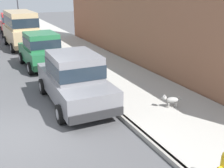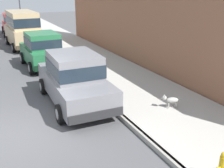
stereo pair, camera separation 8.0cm
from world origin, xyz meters
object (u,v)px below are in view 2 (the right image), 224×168
at_px(car_red_sedan, 14,24).
at_px(fire_hydrant, 222,168).
at_px(dog_grey, 171,100).
at_px(car_tan_van, 23,28).
at_px(car_green_hatchback, 42,49).
at_px(car_grey_sedan, 74,78).

bearing_deg(car_red_sedan, fire_hydrant, -86.18).
bearing_deg(fire_hydrant, dog_grey, 69.58).
bearing_deg(car_tan_van, car_red_sedan, 89.50).
relative_size(car_red_sedan, fire_hydrant, 6.41).
distance_m(car_green_hatchback, dog_grey, 8.06).
bearing_deg(car_red_sedan, dog_grey, -81.50).
height_order(car_grey_sedan, car_green_hatchback, car_grey_sedan).
distance_m(car_green_hatchback, fire_hydrant, 11.26).
distance_m(car_green_hatchback, car_red_sedan, 11.67).
relative_size(car_tan_van, fire_hydrant, 6.85).
height_order(car_grey_sedan, dog_grey, car_grey_sedan).
distance_m(dog_grey, fire_hydrant, 3.86).
bearing_deg(fire_hydrant, car_grey_sedan, 103.95).
bearing_deg(car_grey_sedan, car_red_sedan, 90.33).
xyz_separation_m(car_tan_van, fire_hydrant, (1.58, -17.00, -0.92)).
xyz_separation_m(car_tan_van, car_red_sedan, (0.05, 5.82, -0.41)).
distance_m(car_red_sedan, dog_grey, 19.43).
xyz_separation_m(car_grey_sedan, car_green_hatchback, (-0.03, 5.41, -0.01)).
height_order(car_tan_van, fire_hydrant, car_tan_van).
bearing_deg(car_grey_sedan, dog_grey, -37.55).
xyz_separation_m(car_green_hatchback, dog_grey, (2.80, -7.54, -0.55)).
relative_size(car_green_hatchback, car_tan_van, 0.78).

